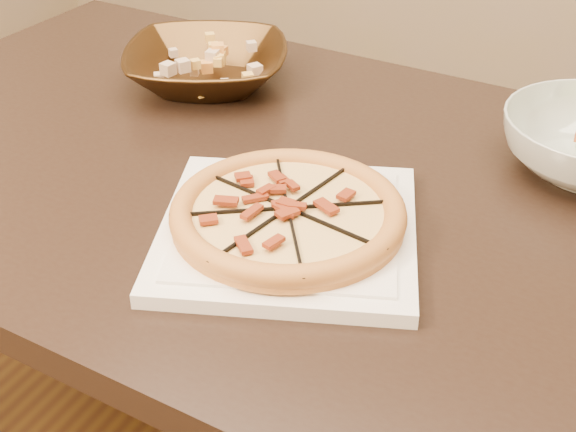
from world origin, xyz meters
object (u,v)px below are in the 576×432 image
pizza (288,213)px  bronze_bowl (207,66)px  dining_table (252,230)px  plate (288,230)px

pizza → bronze_bowl: (-0.31, 0.33, -0.00)m
dining_table → pizza: pizza is taller
plate → bronze_bowl: bronze_bowl is taller
pizza → bronze_bowl: bearing=133.4°
plate → bronze_bowl: bearing=133.4°
dining_table → plate: plate is taller
dining_table → plate: (0.13, -0.14, 0.12)m
pizza → bronze_bowl: 0.45m
plate → pizza: size_ratio=1.39×
dining_table → bronze_bowl: bearing=133.8°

